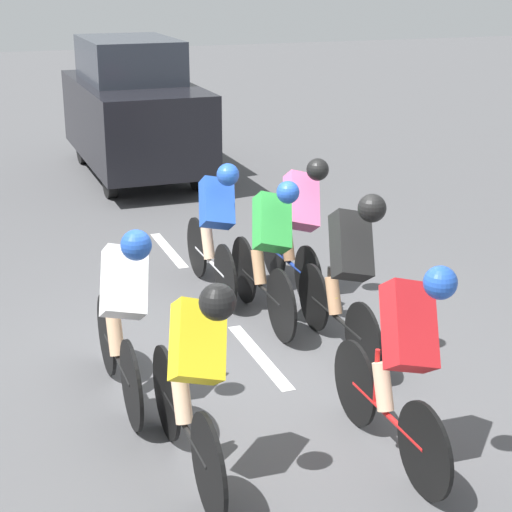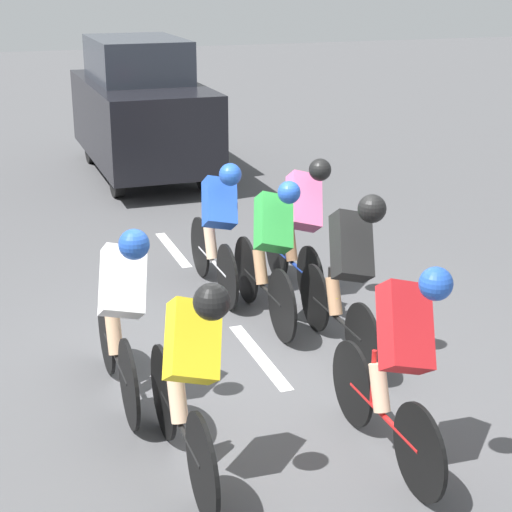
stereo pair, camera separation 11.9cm
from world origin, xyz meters
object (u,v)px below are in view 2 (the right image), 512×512
(cyclist_pink, at_px, (301,222))
(cyclist_red, at_px, (399,357))
(cyclist_yellow, at_px, (190,373))
(support_car, at_px, (141,109))
(cyclist_white, at_px, (121,309))
(cyclist_green, at_px, (270,248))
(cyclist_black, at_px, (349,268))
(cyclist_blue, at_px, (218,224))

(cyclist_pink, height_order, cyclist_red, cyclist_red)
(cyclist_yellow, bearing_deg, support_car, -99.97)
(cyclist_white, xyz_separation_m, cyclist_yellow, (-0.22, 1.23, -0.00))
(cyclist_pink, relative_size, cyclist_green, 0.93)
(cyclist_red, relative_size, cyclist_black, 0.99)
(cyclist_yellow, bearing_deg, cyclist_white, -79.88)
(cyclist_pink, bearing_deg, cyclist_black, 83.81)
(cyclist_yellow, distance_m, cyclist_black, 2.31)
(cyclist_green, bearing_deg, support_car, -91.25)
(cyclist_yellow, height_order, support_car, support_car)
(cyclist_pink, relative_size, cyclist_blue, 0.96)
(cyclist_black, distance_m, cyclist_green, 1.00)
(cyclist_pink, distance_m, cyclist_green, 0.81)
(cyclist_yellow, bearing_deg, cyclist_pink, -123.93)
(cyclist_blue, bearing_deg, cyclist_red, 93.54)
(cyclist_black, relative_size, cyclist_green, 0.97)
(cyclist_green, xyz_separation_m, support_car, (-0.14, -6.52, 0.34))
(cyclist_red, bearing_deg, cyclist_blue, -86.46)
(cyclist_pink, xyz_separation_m, cyclist_white, (2.19, 1.70, -0.01))
(cyclist_blue, xyz_separation_m, support_car, (-0.39, -5.62, 0.33))
(cyclist_pink, xyz_separation_m, cyclist_black, (0.16, 1.50, 0.02))
(cyclist_white, distance_m, cyclist_yellow, 1.25)
(cyclist_white, relative_size, cyclist_yellow, 0.96)
(cyclist_yellow, xyz_separation_m, support_car, (-1.56, -8.87, 0.32))
(cyclist_white, distance_m, cyclist_blue, 2.46)
(cyclist_white, bearing_deg, cyclist_yellow, 100.12)
(cyclist_pink, height_order, cyclist_white, cyclist_pink)
(support_car, bearing_deg, cyclist_green, 88.75)
(cyclist_red, height_order, cyclist_green, cyclist_red)
(cyclist_red, bearing_deg, cyclist_green, -90.63)
(cyclist_yellow, bearing_deg, cyclist_black, -141.64)
(cyclist_white, relative_size, support_car, 0.42)
(cyclist_black, bearing_deg, cyclist_blue, -70.67)
(cyclist_green, bearing_deg, cyclist_red, 89.37)
(cyclist_red, height_order, cyclist_yellow, cyclist_red)
(cyclist_pink, xyz_separation_m, cyclist_blue, (0.80, -0.32, -0.03))
(cyclist_green, bearing_deg, cyclist_blue, -74.74)
(cyclist_red, relative_size, cyclist_yellow, 0.95)
(cyclist_green, bearing_deg, cyclist_black, 113.17)
(support_car, bearing_deg, cyclist_black, 91.92)
(cyclist_white, relative_size, cyclist_red, 1.01)
(cyclist_yellow, height_order, cyclist_green, cyclist_yellow)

